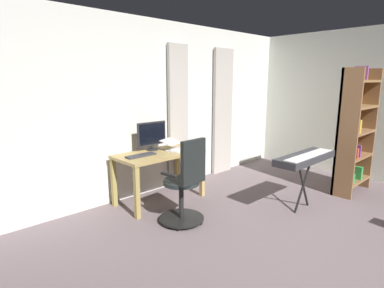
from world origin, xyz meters
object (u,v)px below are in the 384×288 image
at_px(bookshelf, 353,133).
at_px(piano_keyboard, 305,159).
at_px(office_chair, 185,185).
at_px(computer_mouse, 199,148).
at_px(desk, 159,160).
at_px(computer_monitor, 152,135).
at_px(computer_keyboard, 141,155).
at_px(laptop, 174,147).

distance_m(bookshelf, piano_keyboard, 1.22).
bearing_deg(office_chair, bookshelf, -23.25).
bearing_deg(bookshelf, computer_mouse, -38.18).
distance_m(desk, computer_monitor, 0.39).
bearing_deg(bookshelf, computer_keyboard, -31.82).
bearing_deg(office_chair, computer_mouse, 31.29).
relative_size(computer_mouse, bookshelf, 0.05).
relative_size(office_chair, piano_keyboard, 0.97).
bearing_deg(piano_keyboard, desk, -52.12).
xyz_separation_m(computer_mouse, piano_keyboard, (-0.67, 1.32, -0.04)).
relative_size(office_chair, computer_mouse, 10.62).
distance_m(office_chair, bookshelf, 2.82).
relative_size(computer_monitor, bookshelf, 0.25).
xyz_separation_m(computer_monitor, computer_keyboard, (0.35, 0.22, -0.21)).
relative_size(office_chair, laptop, 2.79).
distance_m(computer_keyboard, laptop, 0.56).
distance_m(office_chair, computer_keyboard, 0.82).
bearing_deg(office_chair, computer_monitor, 72.17).
distance_m(desk, bookshelf, 2.97).
height_order(office_chair, computer_monitor, computer_monitor).
distance_m(computer_keyboard, computer_mouse, 0.90).
relative_size(computer_monitor, laptop, 1.26).
bearing_deg(laptop, computer_mouse, 128.71).
distance_m(laptop, piano_keyboard, 1.81).
relative_size(desk, bookshelf, 0.65).
height_order(desk, bookshelf, bookshelf).
height_order(office_chair, laptop, office_chair).
relative_size(desk, piano_keyboard, 1.13).
height_order(computer_keyboard, computer_mouse, computer_mouse).
distance_m(office_chair, computer_monitor, 1.12).
xyz_separation_m(office_chair, computer_keyboard, (0.10, -0.77, 0.25)).
bearing_deg(desk, computer_keyboard, 2.64).
height_order(desk, office_chair, office_chair).
bearing_deg(computer_mouse, office_chair, 35.18).
bearing_deg(piano_keyboard, computer_monitor, -56.08).
bearing_deg(computer_monitor, desk, 82.34).
bearing_deg(laptop, bookshelf, 124.44).
relative_size(office_chair, bookshelf, 0.55).
bearing_deg(computer_mouse, piano_keyboard, 116.85).
xyz_separation_m(laptop, computer_mouse, (-0.31, 0.20, -0.03)).
xyz_separation_m(computer_monitor, piano_keyboard, (-1.19, 1.77, -0.24)).
height_order(bookshelf, piano_keyboard, bookshelf).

